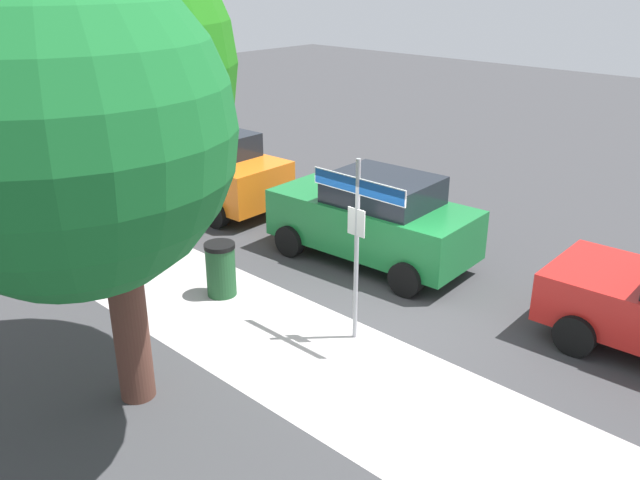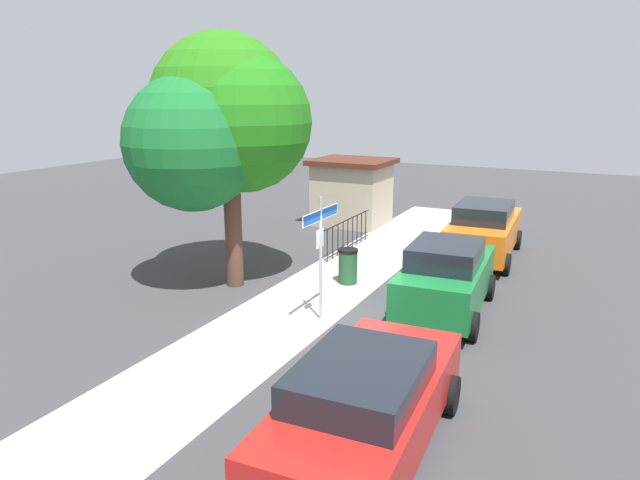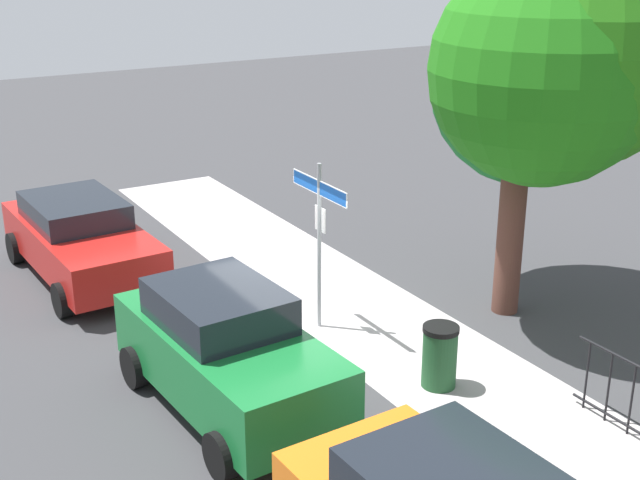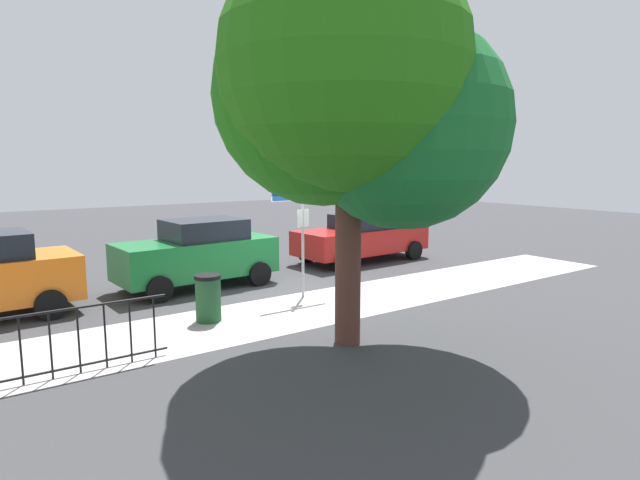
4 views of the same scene
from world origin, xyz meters
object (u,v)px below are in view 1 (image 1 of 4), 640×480
at_px(car_orange, 202,167).
at_px(shade_tree, 51,69).
at_px(street_sign, 357,217).
at_px(car_green, 374,218).
at_px(trash_bin, 221,269).

bearing_deg(car_orange, shade_tree, 130.21).
xyz_separation_m(shade_tree, car_orange, (5.52, -5.98, -3.47)).
bearing_deg(street_sign, car_green, -56.23).
bearing_deg(trash_bin, shade_tree, 112.54).
xyz_separation_m(street_sign, shade_tree, (1.38, 3.64, 2.37)).
relative_size(shade_tree, car_green, 1.62).
distance_m(shade_tree, car_green, 7.06).
bearing_deg(car_orange, street_sign, 158.77).
height_order(car_orange, trash_bin, car_orange).
height_order(street_sign, car_orange, street_sign).
distance_m(street_sign, shade_tree, 4.56).
bearing_deg(car_green, shade_tree, 89.16).
xyz_separation_m(car_orange, trash_bin, (-4.22, 2.84, -0.43)).
relative_size(shade_tree, trash_bin, 6.89).
bearing_deg(trash_bin, street_sign, -169.49).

